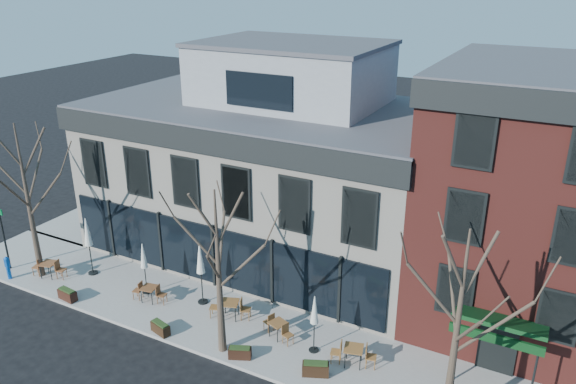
% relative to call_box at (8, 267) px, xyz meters
% --- Properties ---
extents(ground, '(120.00, 120.00, 0.00)m').
position_rel_call_box_xyz_m(ground, '(9.61, 4.20, -0.81)').
color(ground, black).
rests_on(ground, ground).
extents(sidewalk_front, '(33.50, 4.70, 0.15)m').
position_rel_call_box_xyz_m(sidewalk_front, '(12.86, 2.05, -0.74)').
color(sidewalk_front, gray).
rests_on(sidewalk_front, ground).
extents(sidewalk_side, '(4.50, 12.00, 0.15)m').
position_rel_call_box_xyz_m(sidewalk_side, '(-1.64, 10.20, -0.74)').
color(sidewalk_side, gray).
rests_on(sidewalk_side, ground).
extents(corner_building, '(18.39, 10.39, 11.10)m').
position_rel_call_box_xyz_m(corner_building, '(9.68, 9.27, 3.91)').
color(corner_building, silver).
rests_on(corner_building, ground).
extents(red_brick_building, '(8.20, 11.78, 11.18)m').
position_rel_call_box_xyz_m(red_brick_building, '(22.61, 9.18, 4.83)').
color(red_brick_building, maroon).
rests_on(red_brick_building, ground).
extents(tree_corner, '(3.93, 3.98, 7.92)m').
position_rel_call_box_xyz_m(tree_corner, '(1.12, 1.00, 3.44)').
color(tree_corner, '#382B21').
rests_on(tree_corner, sidewalk_front).
extents(tree_mid, '(3.50, 3.55, 7.04)m').
position_rel_call_box_xyz_m(tree_mid, '(12.62, 0.30, 2.98)').
color(tree_mid, '#382B21').
rests_on(tree_mid, sidewalk_front).
extents(tree_right, '(3.72, 3.77, 7.48)m').
position_rel_call_box_xyz_m(tree_right, '(21.62, 0.30, 3.21)').
color(tree_right, '#382B21').
rests_on(tree_right, sidewalk_front).
extents(sign_pole, '(0.50, 0.10, 3.40)m').
position_rel_call_box_xyz_m(sign_pole, '(-0.89, 0.70, 1.26)').
color(sign_pole, black).
rests_on(sign_pole, sidewalk_front).
extents(call_box, '(0.25, 0.25, 1.25)m').
position_rel_call_box_xyz_m(call_box, '(0.00, 0.00, 0.00)').
color(call_box, '#0D4CAF').
rests_on(call_box, sidewalk_front).
extents(cafe_set_0, '(1.87, 0.89, 0.96)m').
position_rel_call_box_xyz_m(cafe_set_0, '(1.63, 1.08, -0.17)').
color(cafe_set_0, brown).
rests_on(cafe_set_0, sidewalk_front).
extents(cafe_set_2, '(1.75, 0.80, 0.90)m').
position_rel_call_box_xyz_m(cafe_set_2, '(7.58, 1.72, -0.20)').
color(cafe_set_2, brown).
rests_on(cafe_set_2, sidewalk_front).
extents(cafe_set_3, '(1.92, 1.10, 0.99)m').
position_rel_call_box_xyz_m(cafe_set_3, '(11.65, 2.34, -0.15)').
color(cafe_set_3, brown).
rests_on(cafe_set_3, sidewalk_front).
extents(cafe_set_4, '(1.70, 0.98, 0.88)m').
position_rel_call_box_xyz_m(cafe_set_4, '(14.21, 2.11, -0.21)').
color(cafe_set_4, brown).
rests_on(cafe_set_4, sidewalk_front).
extents(cafe_set_5, '(1.88, 0.92, 0.97)m').
position_rel_call_box_xyz_m(cafe_set_5, '(17.66, 1.93, -0.16)').
color(cafe_set_5, brown).
rests_on(cafe_set_5, sidewalk_front).
extents(umbrella_0, '(0.49, 0.49, 3.08)m').
position_rel_call_box_xyz_m(umbrella_0, '(3.30, 2.32, 1.51)').
color(umbrella_0, black).
rests_on(umbrella_0, sidewalk_front).
extents(umbrella_1, '(0.42, 0.42, 2.61)m').
position_rel_call_box_xyz_m(umbrella_1, '(6.95, 2.22, 1.18)').
color(umbrella_1, black).
rests_on(umbrella_1, sidewalk_front).
extents(umbrella_2, '(0.48, 0.48, 3.02)m').
position_rel_call_box_xyz_m(umbrella_2, '(9.84, 2.77, 1.47)').
color(umbrella_2, black).
rests_on(umbrella_2, sidewalk_front).
extents(umbrella_4, '(0.41, 0.41, 2.57)m').
position_rel_call_box_xyz_m(umbrella_4, '(15.93, 1.98, 1.16)').
color(umbrella_4, black).
rests_on(umbrella_4, sidewalk_front).
extents(planter_0, '(1.01, 0.49, 0.55)m').
position_rel_call_box_xyz_m(planter_0, '(4.09, 0.00, -0.39)').
color(planter_0, black).
rests_on(planter_0, sidewalk_front).
extents(planter_1, '(1.00, 0.60, 0.52)m').
position_rel_call_box_xyz_m(planter_1, '(9.64, 0.00, -0.40)').
color(planter_1, black).
rests_on(planter_1, sidewalk_front).
extents(planter_2, '(0.97, 0.70, 0.51)m').
position_rel_call_box_xyz_m(planter_2, '(13.52, 0.20, -0.41)').
color(planter_2, black).
rests_on(planter_2, sidewalk_front).
extents(planter_3, '(1.10, 0.78, 0.57)m').
position_rel_call_box_xyz_m(planter_3, '(16.61, 0.70, -0.38)').
color(planter_3, black).
rests_on(planter_3, sidewalk_front).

